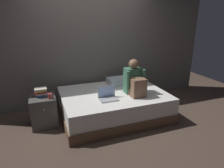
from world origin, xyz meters
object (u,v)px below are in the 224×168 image
(person_sitting, at_px, (134,81))
(pillow, at_px, (121,81))
(nightstand, at_px, (44,111))
(mug, at_px, (50,96))
(book_stack, at_px, (41,92))
(laptop, at_px, (108,96))
(bed, at_px, (113,104))

(person_sitting, relative_size, pillow, 1.17)
(nightstand, bearing_deg, mug, -42.69)
(person_sitting, bearing_deg, nightstand, 170.07)
(pillow, bearing_deg, mug, -162.63)
(nightstand, bearing_deg, book_stack, 99.45)
(nightstand, height_order, book_stack, book_stack)
(nightstand, xyz_separation_m, book_stack, (-0.01, 0.04, 0.35))
(book_stack, bearing_deg, mug, -50.03)
(pillow, xyz_separation_m, book_stack, (-1.65, -0.31, 0.07))
(laptop, relative_size, pillow, 0.57)
(bed, xyz_separation_m, nightstand, (-1.30, 0.10, 0.03))
(laptop, xyz_separation_m, mug, (-0.96, 0.23, 0.05))
(bed, xyz_separation_m, pillow, (0.35, 0.45, 0.31))
(bed, bearing_deg, book_stack, 173.91)
(nightstand, xyz_separation_m, mug, (0.13, -0.12, 0.32))
(bed, bearing_deg, nightstand, 175.80)
(bed, distance_m, pillow, 0.65)
(mug, bearing_deg, nightstand, 137.31)
(laptop, bearing_deg, nightstand, 162.06)
(bed, bearing_deg, mug, -178.81)
(person_sitting, distance_m, mug, 1.53)
(pillow, height_order, mug, mug)
(nightstand, distance_m, laptop, 1.18)
(nightstand, bearing_deg, laptop, -17.94)
(pillow, relative_size, mug, 6.22)
(nightstand, bearing_deg, bed, -4.20)
(book_stack, xyz_separation_m, mug, (0.14, -0.16, -0.04))
(bed, height_order, mug, mug)
(laptop, height_order, book_stack, laptop)
(book_stack, distance_m, mug, 0.22)
(pillow, relative_size, book_stack, 2.67)
(book_stack, bearing_deg, person_sitting, -11.36)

